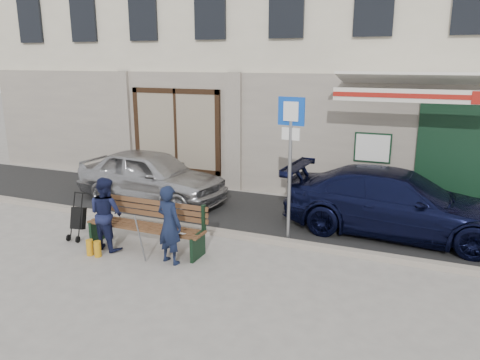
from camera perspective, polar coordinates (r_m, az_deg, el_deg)
The scene contains 11 objects.
ground at distance 8.45m, azimuth -5.30°, elevation -10.33°, with size 80.00×80.00×0.00m, color #9E9991.
asphalt_lane at distance 11.08m, azimuth 2.24°, elevation -4.12°, with size 60.00×3.20×0.01m, color #282828.
curb at distance 9.67m, azimuth -1.12°, elevation -6.60°, with size 60.00×0.18×0.12m, color #9E9384.
building at distance 15.70m, azimuth 9.78°, elevation 19.53°, with size 20.00×8.27×10.00m.
car_silver at distance 12.08m, azimuth -10.77°, elevation 0.51°, with size 1.59×3.95×1.35m, color #B1B1B6.
car_navy at distance 10.17m, azimuth 18.58°, elevation -2.65°, with size 1.89×4.64×1.35m, color black.
parking_sign at distance 8.95m, azimuth 6.16°, elevation 4.13°, with size 0.53×0.10×2.87m.
bench at distance 9.15m, azimuth -11.65°, elevation -5.49°, with size 2.40×1.17×0.98m.
man at distance 8.36m, azimuth -8.61°, elevation -5.40°, with size 0.52×0.34×1.43m, color #121A32.
woman at distance 9.25m, azimuth -16.01°, elevation -3.93°, with size 0.68×0.53×1.41m, color #151A3B.
stroller at distance 9.99m, azimuth -19.14°, elevation -4.53°, with size 0.31×0.41×0.95m.
Camera 1 is at (3.66, -6.74, 3.53)m, focal length 35.00 mm.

